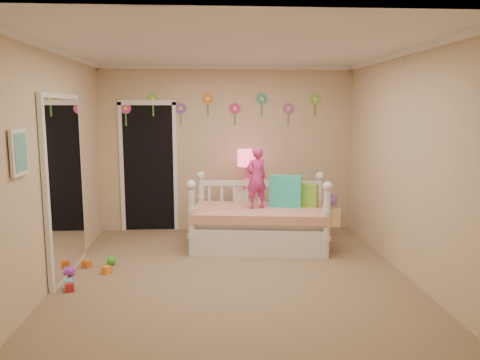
{
  "coord_description": "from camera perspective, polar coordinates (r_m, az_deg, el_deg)",
  "views": [
    {
      "loc": [
        -0.26,
        -5.13,
        1.93
      ],
      "look_at": [
        0.1,
        0.6,
        1.05
      ],
      "focal_mm": 34.71,
      "sensor_mm": 36.0,
      "label": 1
    }
  ],
  "objects": [
    {
      "name": "ceiling",
      "position": [
        5.18,
        -0.71,
        16.13
      ],
      "size": [
        4.0,
        4.5,
        0.01
      ],
      "primitive_type": "cube",
      "color": "white",
      "rests_on": "floor"
    },
    {
      "name": "daybed",
      "position": [
        6.5,
        2.37,
        -3.96
      ],
      "size": [
        1.98,
        1.23,
        1.01
      ],
      "primitive_type": null,
      "rotation": [
        0.0,
        0.0,
        -0.12
      ],
      "color": "white",
      "rests_on": "floor"
    },
    {
      "name": "hanging_bag",
      "position": [
        6.15,
        11.17,
        -3.8
      ],
      "size": [
        0.2,
        0.16,
        0.36
      ],
      "primitive_type": null,
      "color": "beige",
      "rests_on": "daybed"
    },
    {
      "name": "child",
      "position": [
        6.4,
        2.01,
        0.27
      ],
      "size": [
        0.36,
        0.3,
        0.86
      ],
      "primitive_type": "imported",
      "rotation": [
        0.0,
        0.0,
        3.51
      ],
      "color": "#DC328B",
      "rests_on": "daybed"
    },
    {
      "name": "left_wall",
      "position": [
        5.46,
        -22.16,
        1.43
      ],
      "size": [
        0.01,
        4.5,
        2.6
      ],
      "primitive_type": "cube",
      "color": "tan",
      "rests_on": "floor"
    },
    {
      "name": "floor",
      "position": [
        5.49,
        -0.66,
        -11.87
      ],
      "size": [
        4.0,
        4.5,
        0.01
      ],
      "primitive_type": "cube",
      "color": "#7F684C",
      "rests_on": "ground"
    },
    {
      "name": "nightstand",
      "position": [
        7.22,
        0.77,
        -3.85
      ],
      "size": [
        0.48,
        0.39,
        0.72
      ],
      "primitive_type": "cube",
      "rotation": [
        0.0,
        0.0,
        0.15
      ],
      "color": "white",
      "rests_on": "floor"
    },
    {
      "name": "table_lamp",
      "position": [
        7.09,
        0.78,
        2.14
      ],
      "size": [
        0.27,
        0.27,
        0.6
      ],
      "color": "#F4209A",
      "rests_on": "nightstand"
    },
    {
      "name": "back_wall",
      "position": [
        7.42,
        -1.58,
        3.84
      ],
      "size": [
        4.0,
        0.01,
        2.6
      ],
      "primitive_type": "cube",
      "color": "tan",
      "rests_on": "floor"
    },
    {
      "name": "wall_picture",
      "position": [
        4.58,
        -25.52,
        3.09
      ],
      "size": [
        0.05,
        0.34,
        0.42
      ],
      "primitive_type": "cube",
      "color": "white",
      "rests_on": "left_wall"
    },
    {
      "name": "flower_decals",
      "position": [
        7.37,
        -2.3,
        8.79
      ],
      "size": [
        3.4,
        0.02,
        0.5
      ],
      "primitive_type": null,
      "color": "#B2668C",
      "rests_on": "back_wall"
    },
    {
      "name": "right_wall",
      "position": [
        5.65,
        20.04,
        1.77
      ],
      "size": [
        0.01,
        4.5,
        2.6
      ],
      "primitive_type": "cube",
      "color": "tan",
      "rests_on": "floor"
    },
    {
      "name": "pillow_turquoise",
      "position": [
        6.57,
        5.62,
        -1.36
      ],
      "size": [
        0.47,
        0.28,
        0.45
      ],
      "primitive_type": "cube",
      "rotation": [
        0.0,
        0.0,
        -0.29
      ],
      "color": "#28CAAE",
      "rests_on": "daybed"
    },
    {
      "name": "closet_doorway",
      "position": [
        7.49,
        -11.17,
        1.69
      ],
      "size": [
        0.9,
        0.04,
        2.07
      ],
      "primitive_type": "cube",
      "color": "black",
      "rests_on": "back_wall"
    },
    {
      "name": "mirror_closet",
      "position": [
        5.76,
        -20.71,
        -0.65
      ],
      "size": [
        0.07,
        1.3,
        2.1
      ],
      "primitive_type": "cube",
      "color": "white",
      "rests_on": "left_wall"
    },
    {
      "name": "pillow_lime",
      "position": [
        6.63,
        8.04,
        -1.85
      ],
      "size": [
        0.36,
        0.26,
        0.32
      ],
      "primitive_type": "cube",
      "rotation": [
        0.0,
        0.0,
        -0.44
      ],
      "color": "#83BF3A",
      "rests_on": "daybed"
    },
    {
      "name": "crown_molding",
      "position": [
        5.18,
        -0.71,
        15.8
      ],
      "size": [
        4.0,
        4.5,
        0.06
      ],
      "primitive_type": null,
      "color": "white",
      "rests_on": "ceiling"
    },
    {
      "name": "toy_scatter",
      "position": [
        5.67,
        -18.9,
        -11.09
      ],
      "size": [
        1.18,
        1.49,
        0.11
      ],
      "primitive_type": null,
      "rotation": [
        0.0,
        0.0,
        -0.33
      ],
      "color": "#996666",
      "rests_on": "floor"
    }
  ]
}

